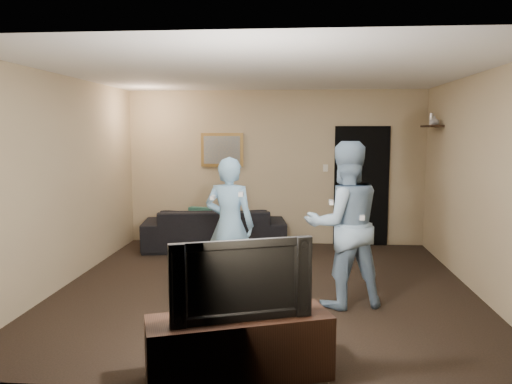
# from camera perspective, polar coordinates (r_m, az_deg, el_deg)

# --- Properties ---
(ground) EXTENTS (5.00, 5.00, 0.00)m
(ground) POSITION_cam_1_polar(r_m,az_deg,el_deg) (6.26, 1.10, -10.86)
(ground) COLOR black
(ground) RESTS_ON ground
(ceiling) EXTENTS (5.00, 5.00, 0.04)m
(ceiling) POSITION_cam_1_polar(r_m,az_deg,el_deg) (6.00, 1.16, 13.51)
(ceiling) COLOR silver
(ceiling) RESTS_ON wall_back
(wall_back) EXTENTS (5.00, 0.04, 2.60)m
(wall_back) POSITION_cam_1_polar(r_m,az_deg,el_deg) (8.48, 2.18, 2.80)
(wall_back) COLOR tan
(wall_back) RESTS_ON ground
(wall_front) EXTENTS (5.00, 0.04, 2.60)m
(wall_front) POSITION_cam_1_polar(r_m,az_deg,el_deg) (3.52, -1.40, -3.12)
(wall_front) COLOR tan
(wall_front) RESTS_ON ground
(wall_left) EXTENTS (0.04, 5.00, 2.60)m
(wall_left) POSITION_cam_1_polar(r_m,az_deg,el_deg) (6.63, -20.97, 1.17)
(wall_left) COLOR tan
(wall_left) RESTS_ON ground
(wall_right) EXTENTS (0.04, 5.00, 2.60)m
(wall_right) POSITION_cam_1_polar(r_m,az_deg,el_deg) (6.35, 24.28, 0.78)
(wall_right) COLOR tan
(wall_right) RESTS_ON ground
(sofa) EXTENTS (2.40, 1.21, 0.67)m
(sofa) POSITION_cam_1_polar(r_m,az_deg,el_deg) (8.22, -4.74, -4.14)
(sofa) COLOR black
(sofa) RESTS_ON ground
(throw_pillow) EXTENTS (0.41, 0.23, 0.39)m
(throw_pillow) POSITION_cam_1_polar(r_m,az_deg,el_deg) (8.23, -6.34, -3.12)
(throw_pillow) COLOR #194C42
(throw_pillow) RESTS_ON sofa
(painting_frame) EXTENTS (0.72, 0.05, 0.57)m
(painting_frame) POSITION_cam_1_polar(r_m,az_deg,el_deg) (8.52, -3.89, 4.83)
(painting_frame) COLOR olive
(painting_frame) RESTS_ON wall_back
(painting_canvas) EXTENTS (0.62, 0.01, 0.47)m
(painting_canvas) POSITION_cam_1_polar(r_m,az_deg,el_deg) (8.50, -3.92, 4.82)
(painting_canvas) COLOR slate
(painting_canvas) RESTS_ON painting_frame
(doorway) EXTENTS (0.90, 0.06, 2.00)m
(doorway) POSITION_cam_1_polar(r_m,az_deg,el_deg) (8.54, 11.94, 0.66)
(doorway) COLOR black
(doorway) RESTS_ON ground
(light_switch) EXTENTS (0.08, 0.02, 0.12)m
(light_switch) POSITION_cam_1_polar(r_m,az_deg,el_deg) (8.46, 7.95, 2.73)
(light_switch) COLOR silver
(light_switch) RESTS_ON wall_back
(wall_shelf) EXTENTS (0.20, 0.60, 0.03)m
(wall_shelf) POSITION_cam_1_polar(r_m,az_deg,el_deg) (8.01, 19.46, 7.10)
(wall_shelf) COLOR black
(wall_shelf) RESTS_ON wall_right
(shelf_vase) EXTENTS (0.16, 0.16, 0.14)m
(shelf_vase) POSITION_cam_1_polar(r_m,az_deg,el_deg) (7.89, 19.72, 7.70)
(shelf_vase) COLOR #BCBBC1
(shelf_vase) RESTS_ON wall_shelf
(shelf_figurine) EXTENTS (0.06, 0.06, 0.18)m
(shelf_figurine) POSITION_cam_1_polar(r_m,az_deg,el_deg) (8.05, 19.41, 7.85)
(shelf_figurine) COLOR silver
(shelf_figurine) RESTS_ON wall_shelf
(tv_console) EXTENTS (1.49, 0.90, 0.51)m
(tv_console) POSITION_cam_1_polar(r_m,az_deg,el_deg) (4.05, -1.92, -17.35)
(tv_console) COLOR black
(tv_console) RESTS_ON ground
(television) EXTENTS (1.06, 0.49, 0.62)m
(television) POSITION_cam_1_polar(r_m,az_deg,el_deg) (3.85, -1.95, -9.68)
(television) COLOR black
(television) RESTS_ON tv_console
(wii_player_left) EXTENTS (0.65, 0.53, 1.62)m
(wii_player_left) POSITION_cam_1_polar(r_m,az_deg,el_deg) (5.90, -3.03, -3.84)
(wii_player_left) COLOR #73A4C9
(wii_player_left) RESTS_ON ground
(wii_player_right) EXTENTS (1.04, 0.90, 1.81)m
(wii_player_right) POSITION_cam_1_polar(r_m,az_deg,el_deg) (5.52, 10.03, -3.68)
(wii_player_right) COLOR #83A3BF
(wii_player_right) RESTS_ON ground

